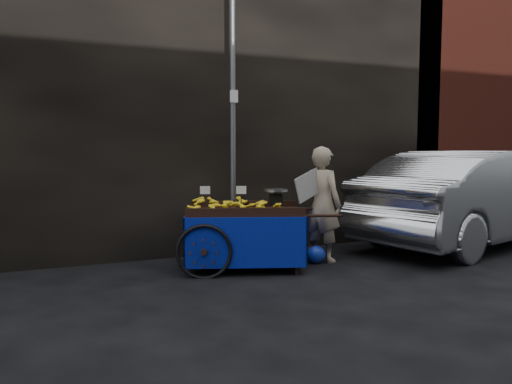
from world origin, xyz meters
name	(u,v)px	position (x,y,z in m)	size (l,w,h in m)	color
ground	(247,280)	(0.00, 0.00, 0.00)	(80.00, 80.00, 0.00)	black
building_wall	(211,98)	(0.39, 2.60, 2.50)	(13.50, 2.00, 5.00)	black
street_pole	(233,123)	(0.30, 1.30, 2.01)	(0.12, 0.10, 4.00)	slate
banana_cart	(241,216)	(0.15, 0.61, 0.72)	(2.33, 1.62, 1.16)	black
vendor	(322,204)	(1.40, 0.56, 0.84)	(0.87, 0.72, 1.67)	tan
plastic_bag	(316,255)	(1.24, 0.44, 0.13)	(0.28, 0.23, 0.25)	#1832B7
parked_car	(474,198)	(4.43, 0.65, 0.80)	(1.69, 4.86, 1.60)	silver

